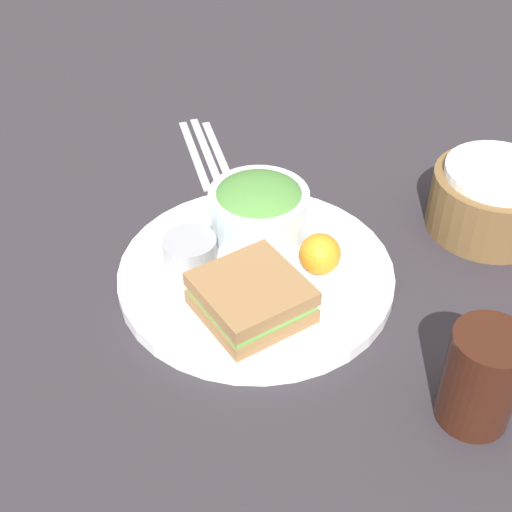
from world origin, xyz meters
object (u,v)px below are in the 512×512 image
plate (256,274)px  sandwich (251,298)px  fork (194,154)px  knife (206,152)px  bread_basket (492,199)px  spoon (217,151)px  salad_bowl (259,206)px  drink_glass (481,378)px  dressing_cup (190,250)px

plate → sandwich: (0.07, -0.02, 0.03)m
fork → knife: same height
plate → sandwich: bearing=-18.8°
sandwich → bread_basket: size_ratio=0.88×
sandwich → spoon: 0.37m
sandwich → spoon: sandwich is taller
plate → bread_basket: 0.33m
sandwich → salad_bowl: 0.15m
bread_basket → plate: bearing=-85.4°
drink_glass → knife: 0.57m
salad_bowl → fork: 0.23m
sandwich → fork: sandwich is taller
drink_glass → bread_basket: bearing=148.9°
bread_basket → fork: bread_basket is taller
plate → dressing_cup: bearing=-116.4°
knife → fork: bearing=90.0°
plate → fork: plate is taller
bread_basket → drink_glass: bearing=-31.1°
spoon → fork: bearing=90.0°
drink_glass → sandwich: bearing=-134.6°
knife → salad_bowl: bearing=-173.9°
plate → dressing_cup: size_ratio=5.04×
sandwich → dressing_cup: sandwich is taller
sandwich → bread_basket: 0.36m
sandwich → plate: bearing=161.2°
dressing_cup → drink_glass: bearing=39.0°
fork → knife: bearing=-90.0°
sandwich → fork: bearing=179.3°
plate → knife: size_ratio=1.60×
salad_bowl → bread_basket: bread_basket is taller
dressing_cup → drink_glass: size_ratio=0.60×
fork → sandwich: bearing=179.1°
plate → spoon: bearing=176.8°
salad_bowl → bread_basket: (0.05, 0.30, -0.01)m
dressing_cup → fork: 0.27m
salad_bowl → dressing_cup: size_ratio=1.92×
plate → knife: bearing=-179.8°
drink_glass → spoon: (-0.55, -0.14, -0.05)m
sandwich → knife: size_ratio=0.67×
plate → knife: plate is taller
plate → sandwich: 0.08m
drink_glass → bread_basket: size_ratio=0.70×
drink_glass → spoon: drink_glass is taller
dressing_cup → knife: size_ratio=0.32×
sandwich → drink_glass: (0.18, 0.18, 0.02)m
knife → bread_basket: bearing=-130.2°
plate → dressing_cup: (-0.04, -0.07, 0.02)m
plate → dressing_cup: 0.09m
fork → spoon: 0.04m
dressing_cup → bread_basket: bearing=88.5°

